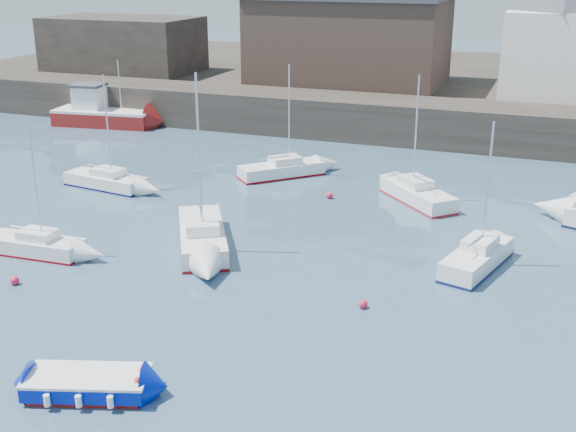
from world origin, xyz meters
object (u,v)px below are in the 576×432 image
(fishing_boat, at_px, (101,113))
(sailboat_a, at_px, (35,245))
(sailboat_c, at_px, (477,258))
(sailboat_f, at_px, (417,194))
(sailboat_h, at_px, (282,169))
(sailboat_e, at_px, (106,180))
(buoy_mid, at_px, (363,308))
(sailboat_b, at_px, (202,236))
(blue_dinghy, at_px, (88,384))
(buoy_far, at_px, (330,198))
(buoy_near, at_px, (15,284))

(fishing_boat, height_order, sailboat_a, sailboat_a)
(sailboat_a, bearing_deg, sailboat_c, 15.94)
(sailboat_f, relative_size, sailboat_h, 1.02)
(fishing_boat, bearing_deg, sailboat_a, -62.01)
(sailboat_e, distance_m, buoy_mid, 21.10)
(sailboat_b, relative_size, sailboat_h, 1.20)
(sailboat_c, bearing_deg, blue_dinghy, -125.46)
(sailboat_c, height_order, buoy_far, sailboat_c)
(sailboat_a, distance_m, sailboat_f, 20.50)
(sailboat_b, xyz_separation_m, buoy_far, (3.51, 9.11, -0.54))
(blue_dinghy, xyz_separation_m, sailboat_e, (-12.01, 18.86, 0.03))
(blue_dinghy, xyz_separation_m, buoy_near, (-7.78, 5.82, -0.41))
(sailboat_f, bearing_deg, buoy_mid, -87.71)
(blue_dinghy, bearing_deg, sailboat_b, 100.53)
(sailboat_b, bearing_deg, blue_dinghy, -79.47)
(fishing_boat, distance_m, sailboat_b, 28.93)
(sailboat_b, xyz_separation_m, sailboat_f, (8.33, 10.21, -0.05))
(sailboat_e, xyz_separation_m, buoy_far, (13.21, 2.73, -0.44))
(fishing_boat, relative_size, buoy_near, 22.23)
(blue_dinghy, height_order, sailboat_b, sailboat_b)
(sailboat_c, bearing_deg, sailboat_a, -164.06)
(buoy_mid, distance_m, buoy_far, 13.80)
(blue_dinghy, distance_m, sailboat_a, 12.76)
(sailboat_a, height_order, sailboat_c, sailboat_c)
(buoy_near, bearing_deg, fishing_boat, 117.57)
(sailboat_a, relative_size, sailboat_e, 0.91)
(blue_dinghy, relative_size, sailboat_h, 0.60)
(fishing_boat, bearing_deg, blue_dinghy, -56.42)
(sailboat_b, distance_m, sailboat_h, 12.35)
(fishing_boat, bearing_deg, sailboat_c, -30.35)
(sailboat_f, bearing_deg, sailboat_h, 166.73)
(fishing_boat, height_order, buoy_mid, fishing_boat)
(fishing_boat, height_order, sailboat_b, sailboat_b)
(sailboat_c, xyz_separation_m, sailboat_h, (-13.26, 10.37, -0.05))
(sailboat_e, height_order, buoy_near, sailboat_e)
(buoy_far, bearing_deg, buoy_mid, -67.09)
(sailboat_f, distance_m, buoy_mid, 13.83)
(sailboat_b, height_order, sailboat_h, sailboat_b)
(sailboat_h, relative_size, buoy_near, 18.23)
(blue_dinghy, bearing_deg, buoy_near, 143.22)
(sailboat_a, distance_m, sailboat_c, 20.21)
(sailboat_a, distance_m, buoy_near, 3.39)
(fishing_boat, bearing_deg, sailboat_e, -55.07)
(sailboat_a, relative_size, buoy_mid, 17.21)
(blue_dinghy, height_order, buoy_near, blue_dinghy)
(sailboat_c, bearing_deg, sailboat_h, 141.98)
(sailboat_a, height_order, buoy_far, sailboat_a)
(blue_dinghy, relative_size, buoy_near, 10.95)
(buoy_near, relative_size, buoy_far, 0.99)
(sailboat_f, xyz_separation_m, sailboat_h, (-9.00, 2.12, -0.04))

